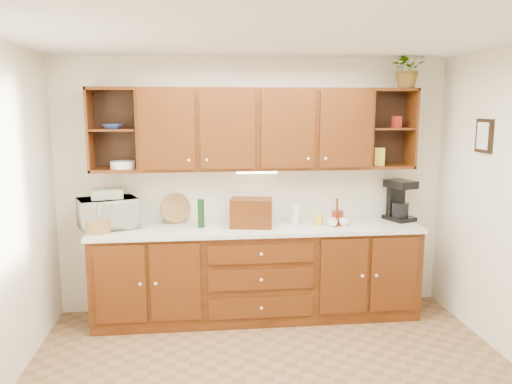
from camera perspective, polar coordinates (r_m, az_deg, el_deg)
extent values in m
plane|color=white|center=(3.41, 3.04, 18.07)|extent=(4.00, 4.00, 0.00)
plane|color=#EDE5C8|center=(5.17, -0.20, 0.72)|extent=(4.00, 0.00, 4.00)
cube|color=#311605|center=(5.08, 0.17, -9.31)|extent=(3.20, 0.60, 0.90)
cube|color=white|center=(4.94, 0.18, -4.19)|extent=(3.24, 0.64, 0.04)
cube|color=#311605|center=(4.95, 0.00, 7.19)|extent=(2.30, 0.33, 0.80)
cube|color=black|center=(5.14, -15.73, 6.93)|extent=(0.45, 0.02, 0.80)
cube|color=black|center=(5.42, 14.54, 7.10)|extent=(0.45, 0.02, 0.80)
cube|color=#311605|center=(4.99, -16.01, 6.85)|extent=(0.43, 0.30, 0.02)
cube|color=#311605|center=(5.28, 15.13, 7.01)|extent=(0.43, 0.30, 0.02)
cube|color=#311605|center=(5.28, 15.31, 11.19)|extent=(0.45, 0.33, 0.03)
cube|color=white|center=(4.93, 0.06, 2.29)|extent=(0.40, 0.05, 0.02)
cube|color=black|center=(4.93, 24.62, 5.86)|extent=(0.03, 0.24, 0.30)
cylinder|color=olive|center=(4.92, -17.63, -3.68)|extent=(0.24, 0.24, 0.13)
imported|color=beige|center=(5.05, -16.60, -2.33)|extent=(0.63, 0.54, 0.30)
cube|color=#D2BA63|center=(5.02, -16.70, -0.18)|extent=(0.33, 0.28, 0.09)
cylinder|color=black|center=(4.91, -6.31, -2.43)|extent=(0.08, 0.08, 0.28)
cylinder|color=olive|center=(5.15, -9.10, -3.41)|extent=(0.31, 0.20, 0.30)
cube|color=#311605|center=(4.89, -0.54, -2.40)|extent=(0.44, 0.32, 0.28)
cylinder|color=#311605|center=(5.01, 9.23, -2.27)|extent=(0.02, 0.02, 0.27)
cylinder|color=#311605|center=(5.04, 9.19, -3.72)|extent=(0.11, 0.11, 0.01)
imported|color=white|center=(5.03, 10.03, -3.40)|extent=(0.13, 0.13, 0.08)
imported|color=white|center=(5.10, 8.86, -3.18)|extent=(0.13, 0.13, 0.08)
imported|color=white|center=(4.98, 8.71, -3.50)|extent=(0.13, 0.13, 0.08)
cylinder|color=maroon|center=(5.11, 9.29, -2.84)|extent=(0.15, 0.15, 0.14)
cylinder|color=white|center=(5.06, 4.52, -2.53)|extent=(0.10, 0.10, 0.19)
cylinder|color=gold|center=(5.02, 7.17, -3.18)|extent=(0.09, 0.09, 0.11)
cube|color=black|center=(5.42, 16.04, -2.87)|extent=(0.31, 0.35, 0.04)
cube|color=black|center=(5.49, 15.68, -0.80)|extent=(0.21, 0.13, 0.36)
cube|color=black|center=(5.36, 16.21, 0.87)|extent=(0.31, 0.35, 0.08)
cylinder|color=black|center=(5.38, 16.17, -1.99)|extent=(0.22, 0.22, 0.16)
imported|color=#293F98|center=(4.97, -16.02, 7.21)|extent=(0.22, 0.22, 0.05)
cylinder|color=white|center=(4.99, -14.97, 3.03)|extent=(0.29, 0.29, 0.07)
cube|color=gold|center=(5.22, 13.92, 3.94)|extent=(0.12, 0.10, 0.18)
cube|color=maroon|center=(5.27, 15.79, 7.72)|extent=(0.09, 0.08, 0.12)
imported|color=#999999|center=(5.29, 16.98, 13.38)|extent=(0.41, 0.38, 0.39)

